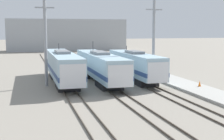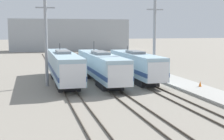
% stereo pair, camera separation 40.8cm
% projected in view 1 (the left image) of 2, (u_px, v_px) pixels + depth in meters
% --- Properties ---
extents(ground_plane, '(400.00, 400.00, 0.00)m').
position_uv_depth(ground_plane, '(118.00, 94.00, 35.02)').
color(ground_plane, gray).
extents(rail_pair_far_left, '(1.51, 120.00, 0.15)m').
position_uv_depth(rail_pair_far_left, '(73.00, 96.00, 33.67)').
color(rail_pair_far_left, '#4C4238').
rests_on(rail_pair_far_left, ground_plane).
extents(rail_pair_center, '(1.51, 120.00, 0.15)m').
position_uv_depth(rail_pair_center, '(118.00, 93.00, 35.01)').
color(rail_pair_center, '#4C4238').
rests_on(rail_pair_center, ground_plane).
extents(rail_pair_far_right, '(1.51, 120.00, 0.15)m').
position_uv_depth(rail_pair_far_right, '(159.00, 91.00, 36.35)').
color(rail_pair_far_right, '#4C4238').
rests_on(rail_pair_far_right, ground_plane).
extents(locomotive_far_left, '(3.10, 19.53, 5.17)m').
position_uv_depth(locomotive_far_left, '(63.00, 67.00, 41.76)').
color(locomotive_far_left, '#232326').
rests_on(locomotive_far_left, ground_plane).
extents(locomotive_center, '(3.12, 19.78, 5.44)m').
position_uv_depth(locomotive_center, '(101.00, 66.00, 42.57)').
color(locomotive_center, '#232326').
rests_on(locomotive_center, ground_plane).
extents(locomotive_far_right, '(2.94, 16.74, 4.74)m').
position_uv_depth(locomotive_far_right, '(135.00, 65.00, 43.88)').
color(locomotive_far_right, '#232326').
rests_on(locomotive_far_right, ground_plane).
extents(catenary_tower_left, '(2.38, 0.40, 11.23)m').
position_uv_depth(catenary_tower_left, '(45.00, 41.00, 39.11)').
color(catenary_tower_left, gray).
rests_on(catenary_tower_left, ground_plane).
extents(catenary_tower_right, '(2.38, 0.40, 11.23)m').
position_uv_depth(catenary_tower_right, '(154.00, 40.00, 42.99)').
color(catenary_tower_right, gray).
rests_on(catenary_tower_right, ground_plane).
extents(platform, '(4.00, 120.00, 0.27)m').
position_uv_depth(platform, '(195.00, 88.00, 37.60)').
color(platform, '#A8A59E').
rests_on(platform, ground_plane).
extents(traffic_cone, '(0.35, 0.35, 0.67)m').
position_uv_depth(traffic_cone, '(200.00, 84.00, 38.13)').
color(traffic_cone, orange).
rests_on(traffic_cone, platform).
extents(depot_building, '(39.66, 9.69, 10.61)m').
position_uv_depth(depot_building, '(67.00, 35.00, 106.95)').
color(depot_building, '#9EA3A8').
rests_on(depot_building, ground_plane).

